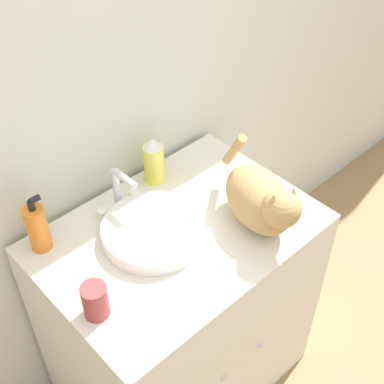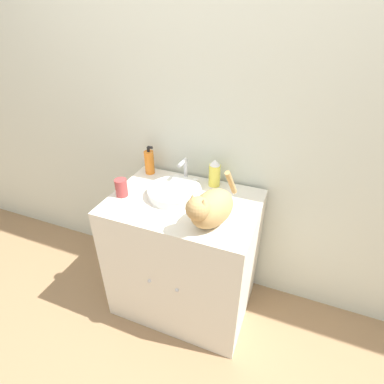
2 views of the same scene
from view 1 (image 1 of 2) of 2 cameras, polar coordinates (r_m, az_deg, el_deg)
name	(u,v)px [view 1 (image 1 of 2)]	position (r m, az deg, el deg)	size (l,w,h in m)	color
wall_back	(96,68)	(1.61, -10.17, 12.86)	(6.00, 0.05, 2.50)	silver
vanity_cabinet	(180,311)	(1.97, -1.28, -12.60)	(0.85, 0.61, 0.83)	silver
sink_basin	(153,231)	(1.61, -4.18, -4.20)	(0.31, 0.31, 0.05)	white
faucet	(119,193)	(1.67, -7.76, -0.08)	(0.16, 0.11, 0.17)	silver
cat	(262,200)	(1.61, 7.44, -0.82)	(0.25, 0.39, 0.25)	tan
soap_bottle	(37,228)	(1.61, -16.16, -3.67)	(0.06, 0.06, 0.19)	orange
spray_bottle	(154,160)	(1.77, -4.09, 3.39)	(0.07, 0.07, 0.17)	#EADB4C
cup	(95,301)	(1.43, -10.28, -11.34)	(0.07, 0.07, 0.10)	#9E3838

